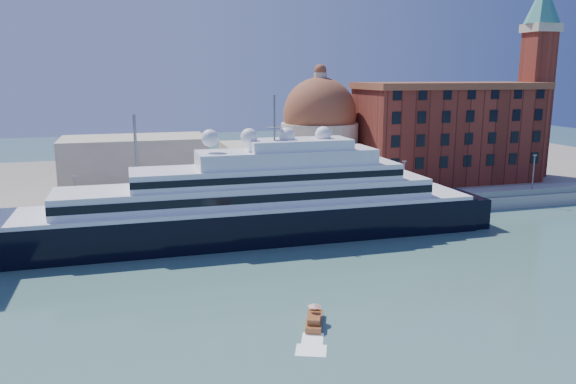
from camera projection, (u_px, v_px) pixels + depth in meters
name	position (u px, v px, depth m)	size (l,w,h in m)	color
ground	(305.00, 286.00, 73.32)	(400.00, 400.00, 0.00)	#38625B
quay	(250.00, 215.00, 105.05)	(180.00, 10.00, 2.50)	gray
land	(216.00, 178.00, 143.67)	(260.00, 72.00, 2.00)	slate
quay_fence	(255.00, 211.00, 100.44)	(180.00, 0.10, 1.20)	slate
superyacht	(222.00, 213.00, 92.09)	(93.31, 12.94, 27.89)	black
water_taxi	(314.00, 320.00, 61.69)	(3.48, 5.39, 2.43)	brown
warehouse	(447.00, 131.00, 133.43)	(43.00, 19.00, 23.25)	maroon
campanile	(537.00, 67.00, 136.83)	(8.40, 8.40, 47.00)	maroon
church	(255.00, 147.00, 127.10)	(66.00, 18.00, 25.50)	beige
lamp_posts	(181.00, 175.00, 98.24)	(120.80, 2.40, 18.00)	slate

